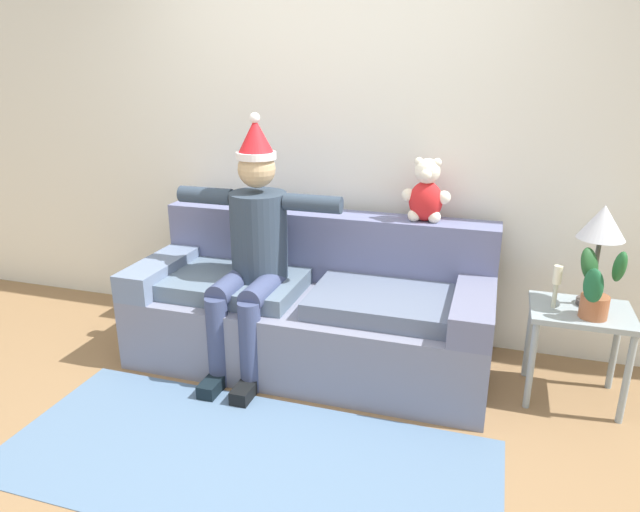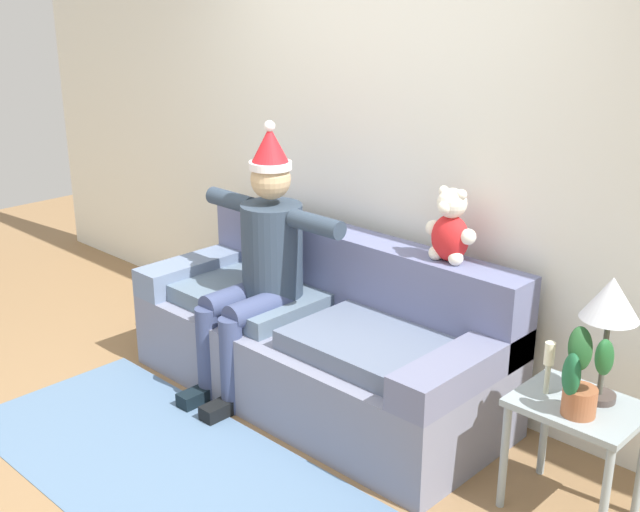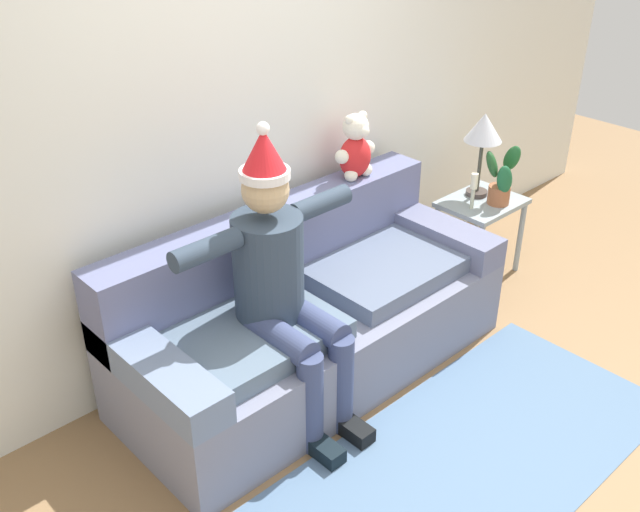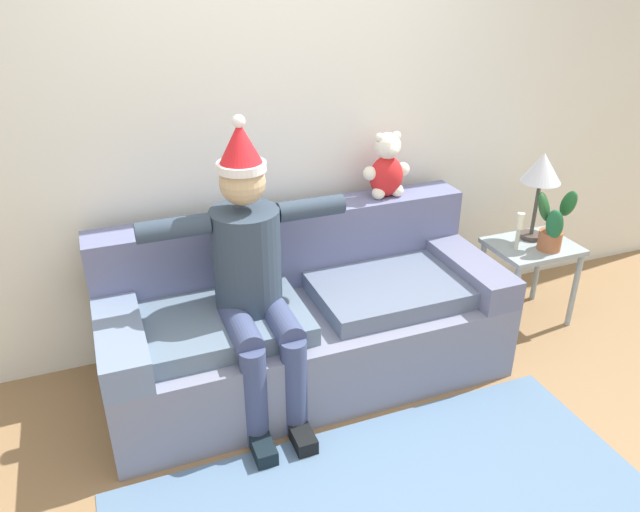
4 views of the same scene
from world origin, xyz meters
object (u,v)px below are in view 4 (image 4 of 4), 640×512
at_px(person_seated, 252,273).
at_px(potted_plant, 553,224).
at_px(candle_tall, 519,226).
at_px(teddy_bear, 387,168).
at_px(couch, 303,318).
at_px(side_table, 531,258).
at_px(table_lamp, 542,172).

relative_size(person_seated, potted_plant, 3.86).
bearing_deg(person_seated, candle_tall, 4.53).
xyz_separation_m(teddy_bear, candle_tall, (0.75, -0.31, -0.36)).
height_order(couch, teddy_bear, teddy_bear).
xyz_separation_m(side_table, potted_plant, (0.04, -0.09, 0.26)).
distance_m(side_table, table_lamp, 0.54).
height_order(side_table, potted_plant, potted_plant).
height_order(teddy_bear, table_lamp, teddy_bear).
relative_size(side_table, candle_tall, 2.25).
relative_size(couch, table_lamp, 3.88).
relative_size(couch, side_table, 4.01).
bearing_deg(table_lamp, person_seated, -172.84).
xyz_separation_m(teddy_bear, table_lamp, (0.94, -0.21, -0.08)).
height_order(couch, candle_tall, couch).
xyz_separation_m(person_seated, table_lamp, (1.87, 0.24, 0.20)).
height_order(couch, table_lamp, table_lamp).
bearing_deg(couch, side_table, -0.62).
bearing_deg(table_lamp, side_table, -118.63).
bearing_deg(person_seated, potted_plant, 1.92).
distance_m(person_seated, table_lamp, 1.90).
distance_m(table_lamp, potted_plant, 0.32).
bearing_deg(candle_tall, side_table, 7.83).
relative_size(couch, potted_plant, 5.47).
bearing_deg(side_table, table_lamp, 61.37).
bearing_deg(side_table, candle_tall, -172.17).
height_order(teddy_bear, potted_plant, teddy_bear).
distance_m(couch, teddy_bear, 0.98).
xyz_separation_m(person_seated, teddy_bear, (0.93, 0.44, 0.28)).
xyz_separation_m(person_seated, candle_tall, (1.68, 0.13, -0.08)).
xyz_separation_m(person_seated, potted_plant, (1.87, 0.06, -0.06)).
relative_size(teddy_bear, side_table, 0.71).
height_order(table_lamp, candle_tall, table_lamp).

